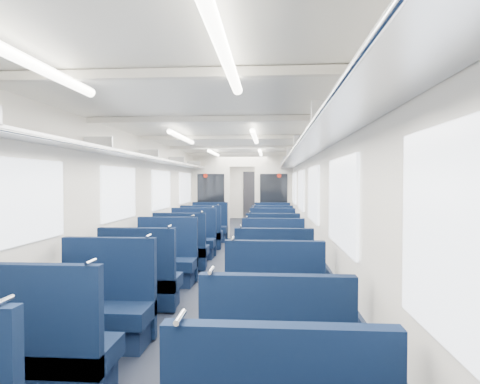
# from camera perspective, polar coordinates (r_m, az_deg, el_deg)

# --- Properties ---
(floor) EXTENTS (2.80, 18.00, 0.01)m
(floor) POSITION_cam_1_polar(r_m,az_deg,el_deg) (8.89, -0.94, -8.85)
(floor) COLOR black
(floor) RESTS_ON ground
(ceiling) EXTENTS (2.80, 18.00, 0.01)m
(ceiling) POSITION_cam_1_polar(r_m,az_deg,el_deg) (8.77, -0.95, 6.42)
(ceiling) COLOR white
(ceiling) RESTS_ON wall_left
(wall_left) EXTENTS (0.02, 18.00, 2.35)m
(wall_left) POSITION_cam_1_polar(r_m,az_deg,el_deg) (8.99, -9.87, -1.21)
(wall_left) COLOR beige
(wall_left) RESTS_ON floor
(dado_left) EXTENTS (0.03, 17.90, 0.70)m
(dado_left) POSITION_cam_1_polar(r_m,az_deg,el_deg) (9.06, -9.76, -6.43)
(dado_left) COLOR black
(dado_left) RESTS_ON floor
(wall_right) EXTENTS (0.02, 18.00, 2.35)m
(wall_right) POSITION_cam_1_polar(r_m,az_deg,el_deg) (8.74, 8.24, -1.28)
(wall_right) COLOR beige
(wall_right) RESTS_ON floor
(dado_right) EXTENTS (0.03, 17.90, 0.70)m
(dado_right) POSITION_cam_1_polar(r_m,az_deg,el_deg) (8.82, 8.12, -6.65)
(dado_right) COLOR black
(dado_right) RESTS_ON floor
(wall_far) EXTENTS (2.80, 0.02, 2.35)m
(wall_far) POSITION_cam_1_polar(r_m,az_deg,el_deg) (17.73, 1.68, 0.15)
(wall_far) COLOR beige
(wall_far) RESTS_ON floor
(luggage_rack_left) EXTENTS (0.36, 17.40, 0.18)m
(luggage_rack_left) POSITION_cam_1_polar(r_m,az_deg,el_deg) (8.94, -8.73, 3.90)
(luggage_rack_left) COLOR #B2B5BA
(luggage_rack_left) RESTS_ON wall_left
(luggage_rack_right) EXTENTS (0.36, 17.40, 0.18)m
(luggage_rack_right) POSITION_cam_1_polar(r_m,az_deg,el_deg) (8.72, 7.03, 3.96)
(luggage_rack_right) COLOR #B2B5BA
(luggage_rack_right) RESTS_ON wall_right
(windows) EXTENTS (2.78, 15.60, 0.75)m
(windows) POSITION_cam_1_polar(r_m,az_deg,el_deg) (8.29, -1.23, 0.28)
(windows) COLOR white
(windows) RESTS_ON wall_left
(ceiling_fittings) EXTENTS (2.70, 16.06, 0.11)m
(ceiling_fittings) POSITION_cam_1_polar(r_m,az_deg,el_deg) (8.51, -1.11, 6.17)
(ceiling_fittings) COLOR silver
(ceiling_fittings) RESTS_ON ceiling
(end_door) EXTENTS (0.75, 0.06, 2.00)m
(end_door) POSITION_cam_1_polar(r_m,az_deg,el_deg) (17.67, 1.67, -0.42)
(end_door) COLOR black
(end_door) RESTS_ON floor
(bulkhead) EXTENTS (2.80, 0.10, 2.35)m
(bulkhead) POSITION_cam_1_polar(r_m,az_deg,el_deg) (11.52, 0.30, -0.31)
(bulkhead) COLOR silver
(bulkhead) RESTS_ON floor
(seat_4) EXTENTS (0.95, 0.52, 1.06)m
(seat_4) POSITION_cam_1_polar(r_m,az_deg,el_deg) (3.51, -25.23, -19.92)
(seat_4) COLOR #0B1A37
(seat_4) RESTS_ON floor
(seat_5) EXTENTS (0.95, 0.52, 1.06)m
(seat_5) POSITION_cam_1_polar(r_m,az_deg,el_deg) (2.92, 5.05, -24.32)
(seat_5) COLOR #0B1A37
(seat_5) RESTS_ON floor
(seat_6) EXTENTS (0.95, 0.52, 1.06)m
(seat_6) POSITION_cam_1_polar(r_m,az_deg,el_deg) (4.41, -18.17, -15.34)
(seat_6) COLOR #0B1A37
(seat_6) RESTS_ON floor
(seat_7) EXTENTS (0.95, 0.52, 1.06)m
(seat_7) POSITION_cam_1_polar(r_m,az_deg,el_deg) (4.01, 4.80, -17.01)
(seat_7) COLOR #0B1A37
(seat_7) RESTS_ON floor
(seat_8) EXTENTS (0.95, 0.52, 1.06)m
(seat_8) POSITION_cam_1_polar(r_m,az_deg,el_deg) (5.43, -13.56, -12.10)
(seat_8) COLOR #0B1A37
(seat_8) RESTS_ON floor
(seat_9) EXTENTS (0.95, 0.52, 1.06)m
(seat_9) POSITION_cam_1_polar(r_m,az_deg,el_deg) (5.26, 4.66, -12.50)
(seat_9) COLOR #0B1A37
(seat_9) RESTS_ON floor
(seat_10) EXTENTS (0.95, 0.52, 1.06)m
(seat_10) POSITION_cam_1_polar(r_m,az_deg,el_deg) (6.60, -10.20, -9.63)
(seat_10) COLOR #0B1A37
(seat_10) RESTS_ON floor
(seat_11) EXTENTS (0.95, 0.52, 1.06)m
(seat_11) POSITION_cam_1_polar(r_m,az_deg,el_deg) (6.31, 4.59, -10.13)
(seat_11) COLOR #0B1A37
(seat_11) RESTS_ON floor
(seat_12) EXTENTS (0.95, 0.52, 1.06)m
(seat_12) POSITION_cam_1_polar(r_m,az_deg,el_deg) (7.64, -8.14, -8.08)
(seat_12) COLOR #0B1A37
(seat_12) RESTS_ON floor
(seat_13) EXTENTS (0.95, 0.52, 1.06)m
(seat_13) POSITION_cam_1_polar(r_m,az_deg,el_deg) (7.51, 4.53, -8.25)
(seat_13) COLOR #0B1A37
(seat_13) RESTS_ON floor
(seat_14) EXTENTS (0.95, 0.52, 1.06)m
(seat_14) POSITION_cam_1_polar(r_m,az_deg,el_deg) (8.75, -6.53, -6.86)
(seat_14) COLOR #0B1A37
(seat_14) RESTS_ON floor
(seat_15) EXTENTS (0.95, 0.52, 1.06)m
(seat_15) POSITION_cam_1_polar(r_m,az_deg,el_deg) (8.65, 4.49, -6.95)
(seat_15) COLOR #0B1A37
(seat_15) RESTS_ON floor
(seat_16) EXTENTS (0.95, 0.52, 1.06)m
(seat_16) POSITION_cam_1_polar(r_m,az_deg,el_deg) (9.82, -5.33, -5.94)
(seat_16) COLOR #0B1A37
(seat_16) RESTS_ON floor
(seat_17) EXTENTS (0.95, 0.52, 1.06)m
(seat_17) POSITION_cam_1_polar(r_m,az_deg,el_deg) (9.78, 4.46, -5.97)
(seat_17) COLOR #0B1A37
(seat_17) RESTS_ON floor
(seat_18) EXTENTS (0.95, 0.52, 1.06)m
(seat_18) POSITION_cam_1_polar(r_m,az_deg,el_deg) (11.05, -4.24, -5.10)
(seat_18) COLOR #0B1A37
(seat_18) RESTS_ON floor
(seat_19) EXTENTS (0.95, 0.52, 1.06)m
(seat_19) POSITION_cam_1_polar(r_m,az_deg,el_deg) (10.84, 4.44, -5.23)
(seat_19) COLOR #0B1A37
(seat_19) RESTS_ON floor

